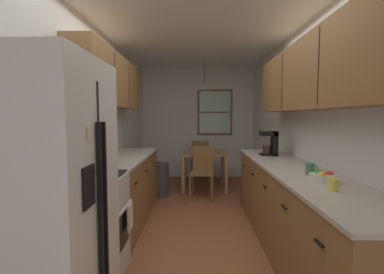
# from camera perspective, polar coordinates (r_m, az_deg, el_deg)

# --- Properties ---
(ground_plane) EXTENTS (12.00, 12.00, 0.00)m
(ground_plane) POSITION_cam_1_polar(r_m,az_deg,el_deg) (4.10, 1.24, -16.16)
(ground_plane) COLOR brown
(wall_left) EXTENTS (0.10, 9.00, 2.55)m
(wall_left) POSITION_cam_1_polar(r_m,az_deg,el_deg) (4.07, -18.10, 1.85)
(wall_left) COLOR silver
(wall_left) RESTS_ON ground
(wall_right) EXTENTS (0.10, 9.00, 2.55)m
(wall_right) POSITION_cam_1_polar(r_m,az_deg,el_deg) (4.09, 20.58, 1.79)
(wall_right) COLOR silver
(wall_right) RESTS_ON ground
(wall_back) EXTENTS (4.40, 0.10, 2.55)m
(wall_back) POSITION_cam_1_polar(r_m,az_deg,el_deg) (6.50, 1.13, 2.89)
(wall_back) COLOR silver
(wall_back) RESTS_ON ground
(ceiling_slab) EXTENTS (4.40, 9.00, 0.08)m
(ceiling_slab) POSITION_cam_1_polar(r_m,az_deg,el_deg) (4.02, 1.31, 21.03)
(ceiling_slab) COLOR white
(refrigerator) EXTENTS (0.73, 0.78, 1.77)m
(refrigerator) POSITION_cam_1_polar(r_m,az_deg,el_deg) (1.91, -28.81, -12.85)
(refrigerator) COLOR white
(refrigerator) RESTS_ON ground
(stove_range) EXTENTS (0.66, 0.65, 1.10)m
(stove_range) POSITION_cam_1_polar(r_m,az_deg,el_deg) (2.69, -21.28, -16.97)
(stove_range) COLOR silver
(stove_range) RESTS_ON ground
(microwave_over_range) EXTENTS (0.39, 0.57, 0.35)m
(microwave_over_range) POSITION_cam_1_polar(r_m,az_deg,el_deg) (2.57, -24.42, 10.18)
(microwave_over_range) COLOR black
(counter_left) EXTENTS (0.64, 1.98, 0.90)m
(counter_left) POSITION_cam_1_polar(r_m,az_deg,el_deg) (3.89, -13.89, -10.48)
(counter_left) COLOR brown
(counter_left) RESTS_ON ground
(upper_cabinets_left) EXTENTS (0.33, 2.06, 0.66)m
(upper_cabinets_left) POSITION_cam_1_polar(r_m,az_deg,el_deg) (3.78, -16.58, 10.98)
(upper_cabinets_left) COLOR brown
(counter_right) EXTENTS (0.64, 3.22, 0.90)m
(counter_right) POSITION_cam_1_polar(r_m,az_deg,el_deg) (3.17, 20.34, -14.04)
(counter_right) COLOR brown
(counter_right) RESTS_ON ground
(upper_cabinets_right) EXTENTS (0.33, 2.90, 0.69)m
(upper_cabinets_right) POSITION_cam_1_polar(r_m,az_deg,el_deg) (3.05, 23.89, 11.72)
(upper_cabinets_right) COLOR brown
(dining_table) EXTENTS (0.86, 0.83, 0.72)m
(dining_table) POSITION_cam_1_polar(r_m,az_deg,el_deg) (5.48, 2.53, -4.38)
(dining_table) COLOR #A87F51
(dining_table) RESTS_ON ground
(dining_chair_near) EXTENTS (0.45, 0.45, 0.90)m
(dining_chair_near) POSITION_cam_1_polar(r_m,az_deg,el_deg) (4.89, 2.15, -6.72)
(dining_chair_near) COLOR brown
(dining_chair_near) RESTS_ON ground
(dining_chair_far) EXTENTS (0.45, 0.45, 0.90)m
(dining_chair_far) POSITION_cam_1_polar(r_m,az_deg,el_deg) (6.11, 1.82, -4.50)
(dining_chair_far) COLOR brown
(dining_chair_far) RESTS_ON ground
(pendant_light) EXTENTS (0.29, 0.29, 0.60)m
(pendant_light) POSITION_cam_1_polar(r_m,az_deg,el_deg) (5.45, 2.58, 10.25)
(pendant_light) COLOR black
(back_window) EXTENTS (0.80, 0.05, 1.05)m
(back_window) POSITION_cam_1_polar(r_m,az_deg,el_deg) (6.44, 4.78, 5.13)
(back_window) COLOR brown
(trash_bin) EXTENTS (0.36, 0.36, 0.59)m
(trash_bin) POSITION_cam_1_polar(r_m,az_deg,el_deg) (5.06, -6.87, -8.73)
(trash_bin) COLOR #3F3F42
(trash_bin) RESTS_ON ground
(storage_canister) EXTENTS (0.11, 0.11, 0.17)m
(storage_canister) POSITION_cam_1_polar(r_m,az_deg,el_deg) (2.97, -18.33, -4.59)
(storage_canister) COLOR red
(storage_canister) RESTS_ON counter_left
(dish_towel) EXTENTS (0.02, 0.16, 0.24)m
(dish_towel) POSITION_cam_1_polar(r_m,az_deg,el_deg) (2.72, -12.73, -15.89)
(dish_towel) COLOR beige
(coffee_maker) EXTENTS (0.22, 0.18, 0.33)m
(coffee_maker) POSITION_cam_1_polar(r_m,az_deg,el_deg) (3.92, 16.02, -1.16)
(coffee_maker) COLOR black
(coffee_maker) RESTS_ON counter_right
(mug_by_coffeemaker) EXTENTS (0.12, 0.08, 0.11)m
(mug_by_coffeemaker) POSITION_cam_1_polar(r_m,az_deg,el_deg) (2.75, 23.30, -6.09)
(mug_by_coffeemaker) COLOR #3F7F4C
(mug_by_coffeemaker) RESTS_ON counter_right
(mug_spare) EXTENTS (0.11, 0.07, 0.09)m
(mug_spare) POSITION_cam_1_polar(r_m,az_deg,el_deg) (2.24, 27.18, -8.74)
(mug_spare) COLOR #E5CC4C
(mug_spare) RESTS_ON counter_right
(fruit_bowl) EXTENTS (0.21, 0.21, 0.09)m
(fruit_bowl) POSITION_cam_1_polar(r_m,az_deg,el_deg) (2.52, 25.52, -7.47)
(fruit_bowl) COLOR silver
(fruit_bowl) RESTS_ON counter_right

